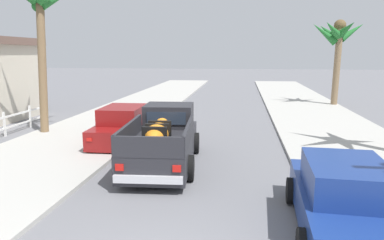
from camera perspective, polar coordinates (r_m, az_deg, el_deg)
The scene contains 9 objects.
sidewalk_left at distance 18.17m, azimuth -14.50°, elevation -1.06°, with size 5.09×60.00×0.12m, color #B2AFA8.
sidewalk_right at distance 17.34m, azimuth 21.95°, elevation -2.05°, with size 5.09×60.00×0.12m, color #B2AFA8.
curb_left at distance 17.77m, azimuth -11.09°, elevation -1.21°, with size 0.16×60.00×0.10m, color silver.
curb_right at distance 17.10m, azimuth 18.23°, elevation -2.02°, with size 0.16×60.00×0.10m, color silver.
pickup_truck at distance 11.85m, azimuth -4.59°, elevation -3.21°, with size 2.47×5.33×1.80m.
car_left_near at distance 14.76m, azimuth -10.87°, elevation -1.00°, with size 2.13×4.30×1.54m.
car_left_mid at distance 8.02m, azimuth 23.14°, elevation -11.72°, with size 2.18×4.33×1.54m.
palm_tree_right_fore at distance 17.57m, azimuth -23.22°, elevation 16.77°, with size 3.77×3.74×6.97m.
palm_tree_left_mid at distance 26.51m, azimuth 22.27°, elevation 12.08°, with size 3.71×3.56×5.88m.
Camera 1 is at (1.32, -4.42, 3.65)m, focal length 33.23 mm.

